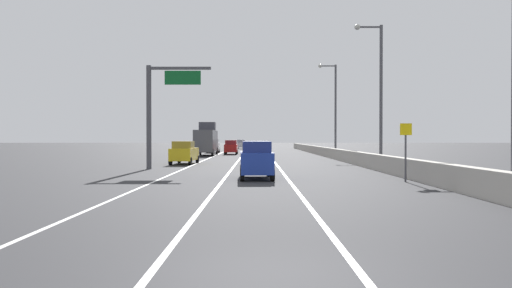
# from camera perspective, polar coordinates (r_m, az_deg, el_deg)

# --- Properties ---
(ground_plane) EXTENTS (320.00, 320.00, 0.00)m
(ground_plane) POSITION_cam_1_polar(r_m,az_deg,el_deg) (71.75, 0.14, -1.10)
(ground_plane) COLOR #2D2D30
(lane_stripe_left) EXTENTS (0.16, 130.00, 0.00)m
(lane_stripe_left) POSITION_cam_1_polar(r_m,az_deg,el_deg) (62.97, -4.85, -1.35)
(lane_stripe_left) COLOR silver
(lane_stripe_left) RESTS_ON ground_plane
(lane_stripe_center) EXTENTS (0.16, 130.00, 0.00)m
(lane_stripe_center) POSITION_cam_1_polar(r_m,az_deg,el_deg) (62.78, -1.66, -1.36)
(lane_stripe_center) COLOR silver
(lane_stripe_center) RESTS_ON ground_plane
(lane_stripe_right) EXTENTS (0.16, 130.00, 0.00)m
(lane_stripe_right) POSITION_cam_1_polar(r_m,az_deg,el_deg) (62.78, 1.54, -1.36)
(lane_stripe_right) COLOR silver
(lane_stripe_right) RESTS_ON ground_plane
(jersey_barrier_right) EXTENTS (0.60, 120.00, 1.10)m
(jersey_barrier_right) POSITION_cam_1_polar(r_m,az_deg,el_deg) (48.50, 10.11, -1.32)
(jersey_barrier_right) COLOR #B2ADA3
(jersey_barrier_right) RESTS_ON ground_plane
(overhead_sign_gantry) EXTENTS (4.68, 0.36, 7.50)m
(overhead_sign_gantry) POSITION_cam_1_polar(r_m,az_deg,el_deg) (36.37, -11.21, 4.59)
(overhead_sign_gantry) COLOR #47474C
(overhead_sign_gantry) RESTS_ON ground_plane
(speed_advisory_sign) EXTENTS (0.60, 0.11, 3.00)m
(speed_advisory_sign) POSITION_cam_1_polar(r_m,az_deg,el_deg) (26.27, 16.88, -0.40)
(speed_advisory_sign) COLOR #4C4C51
(speed_advisory_sign) RESTS_ON ground_plane
(lamp_post_right_near) EXTENTS (2.14, 0.44, 10.83)m
(lamp_post_right_near) POSITION_cam_1_polar(r_m,az_deg,el_deg) (19.64, 27.13, 12.14)
(lamp_post_right_near) COLOR #4C4C51
(lamp_post_right_near) RESTS_ON ground_plane
(lamp_post_right_second) EXTENTS (2.14, 0.44, 10.83)m
(lamp_post_right_second) POSITION_cam_1_polar(r_m,az_deg,el_deg) (38.43, 13.87, 6.53)
(lamp_post_right_second) COLOR #4C4C51
(lamp_post_right_second) RESTS_ON ground_plane
(lamp_post_right_third) EXTENTS (2.14, 0.44, 10.83)m
(lamp_post_right_third) POSITION_cam_1_polar(r_m,az_deg,el_deg) (57.93, 8.90, 4.57)
(lamp_post_right_third) COLOR #4C4C51
(lamp_post_right_third) RESTS_ON ground_plane
(car_red_0) EXTENTS (1.78, 4.64, 1.97)m
(car_red_0) POSITION_cam_1_polar(r_m,az_deg,el_deg) (67.91, -2.95, -0.37)
(car_red_0) COLOR red
(car_red_0) RESTS_ON ground_plane
(car_silver_1) EXTENTS (1.89, 4.59, 1.91)m
(car_silver_1) POSITION_cam_1_polar(r_m,az_deg,el_deg) (102.14, -1.79, -0.03)
(car_silver_1) COLOR #B7B7BC
(car_silver_1) RESTS_ON ground_plane
(car_white_2) EXTENTS (1.98, 4.19, 2.12)m
(car_white_2) POSITION_cam_1_polar(r_m,az_deg,el_deg) (75.28, -5.03, -0.22)
(car_white_2) COLOR white
(car_white_2) RESTS_ON ground_plane
(car_yellow_3) EXTENTS (2.03, 4.77, 1.98)m
(car_yellow_3) POSITION_cam_1_polar(r_m,az_deg,el_deg) (42.90, -8.36, -1.00)
(car_yellow_3) COLOR gold
(car_yellow_3) RESTS_ON ground_plane
(car_blue_4) EXTENTS (1.93, 4.24, 2.07)m
(car_blue_4) POSITION_cam_1_polar(r_m,az_deg,el_deg) (27.13, -0.02, -1.89)
(car_blue_4) COLOR #1E389E
(car_blue_4) RESTS_ON ground_plane
(box_truck) EXTENTS (2.48, 7.96, 4.34)m
(box_truck) POSITION_cam_1_polar(r_m,az_deg,el_deg) (63.77, -5.85, 0.46)
(box_truck) COLOR #4C4C51
(box_truck) RESTS_ON ground_plane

